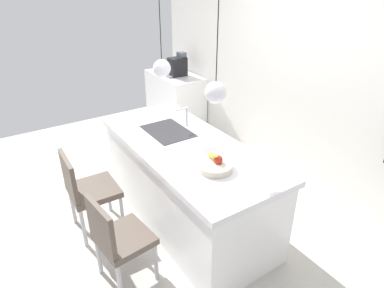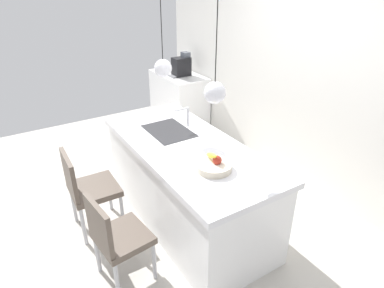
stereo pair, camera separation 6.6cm
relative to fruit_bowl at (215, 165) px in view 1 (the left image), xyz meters
The scene contains 12 objects.
floor 1.08m from the fruit_bowl, behind, with size 6.60×6.60×0.00m, color #BCB7AD.
back_wall 1.80m from the fruit_bowl, 106.94° to the left, with size 6.00×0.10×2.60m, color silver.
kitchen_island 0.71m from the fruit_bowl, behind, with size 2.12×0.94×0.91m.
sink_basin 0.88m from the fruit_bowl, behind, with size 0.56×0.40×0.02m, color #2D2D30.
faucet 0.92m from the fruit_bowl, 164.00° to the left, with size 0.02×0.17×0.22m.
fruit_bowl is the anchor object (origin of this frame).
side_counter 3.24m from the fruit_bowl, 155.65° to the left, with size 1.10×0.60×0.85m, color white.
coffee_machine 3.11m from the fruit_bowl, 154.81° to the left, with size 0.20×0.35×0.38m.
chair_near 1.33m from the fruit_bowl, 136.11° to the right, with size 0.47×0.46×0.90m.
chair_middle 0.99m from the fruit_bowl, 98.98° to the right, with size 0.47×0.46×0.85m.
pendant_light_left 1.13m from the fruit_bowl, behind, with size 0.18×0.18×0.78m.
pendant_light_right 0.62m from the fruit_bowl, 152.81° to the left, with size 0.18×0.18×0.78m.
Camera 1 is at (2.44, -1.53, 2.40)m, focal length 31.35 mm.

